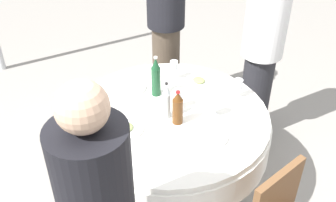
# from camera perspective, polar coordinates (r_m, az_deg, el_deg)

# --- Properties ---
(ground_plane) EXTENTS (10.00, 10.00, 0.00)m
(ground_plane) POSITION_cam_1_polar(r_m,az_deg,el_deg) (3.22, 0.00, -12.40)
(ground_plane) COLOR gray
(dining_table) EXTENTS (1.43, 1.43, 0.74)m
(dining_table) POSITION_cam_1_polar(r_m,az_deg,el_deg) (2.81, 0.00, -4.21)
(dining_table) COLOR white
(dining_table) RESTS_ON ground_plane
(bottle_dark_green_north) EXTENTS (0.07, 0.07, 0.31)m
(bottle_dark_green_north) POSITION_cam_1_polar(r_m,az_deg,el_deg) (2.83, -1.76, 3.45)
(bottle_dark_green_north) COLOR #194728
(bottle_dark_green_north) RESTS_ON dining_table
(bottle_brown_front) EXTENTS (0.07, 0.07, 0.25)m
(bottle_brown_front) POSITION_cam_1_polar(r_m,az_deg,el_deg) (2.57, 1.41, -1.06)
(bottle_brown_front) COLOR #593314
(bottle_brown_front) RESTS_ON dining_table
(bottle_clear_inner) EXTENTS (0.06, 0.06, 0.27)m
(bottle_clear_inner) POSITION_cam_1_polar(r_m,az_deg,el_deg) (2.62, -0.22, -0.05)
(bottle_clear_inner) COLOR silver
(bottle_clear_inner) RESTS_ON dining_table
(wine_glass_east) EXTENTS (0.07, 0.07, 0.15)m
(wine_glass_east) POSITION_cam_1_polar(r_m,az_deg,el_deg) (2.87, 10.16, 2.27)
(wine_glass_east) COLOR white
(wine_glass_east) RESTS_ON dining_table
(wine_glass_south) EXTENTS (0.06, 0.06, 0.15)m
(wine_glass_south) POSITION_cam_1_polar(r_m,az_deg,el_deg) (2.72, 1.44, 0.79)
(wine_glass_south) COLOR white
(wine_glass_south) RESTS_ON dining_table
(wine_glass_outer) EXTENTS (0.07, 0.07, 0.14)m
(wine_glass_outer) POSITION_cam_1_polar(r_m,az_deg,el_deg) (2.67, 6.71, -0.38)
(wine_glass_outer) COLOR white
(wine_glass_outer) RESTS_ON dining_table
(wine_glass_left) EXTENTS (0.06, 0.06, 0.16)m
(wine_glass_left) POSITION_cam_1_polar(r_m,az_deg,el_deg) (3.04, 0.87, 5.06)
(wine_glass_left) COLOR white
(wine_glass_left) RESTS_ON dining_table
(plate_west) EXTENTS (0.20, 0.20, 0.02)m
(plate_west) POSITION_cam_1_polar(r_m,az_deg,el_deg) (2.52, 6.39, -5.25)
(plate_west) COLOR white
(plate_west) RESTS_ON dining_table
(plate_mid) EXTENTS (0.23, 0.23, 0.04)m
(plate_mid) POSITION_cam_1_polar(r_m,az_deg,el_deg) (2.58, -6.09, -3.99)
(plate_mid) COLOR white
(plate_mid) RESTS_ON dining_table
(plate_rear) EXTENTS (0.23, 0.23, 0.04)m
(plate_rear) POSITION_cam_1_polar(r_m,az_deg,el_deg) (3.05, 4.51, 2.82)
(plate_rear) COLOR white
(plate_rear) RESTS_ON dining_table
(plate_right) EXTENTS (0.25, 0.25, 0.02)m
(plate_right) POSITION_cam_1_polar(r_m,az_deg,el_deg) (2.99, -5.58, 1.99)
(plate_right) COLOR white
(plate_right) RESTS_ON dining_table
(fork_front) EXTENTS (0.09, 0.17, 0.00)m
(fork_front) POSITION_cam_1_polar(r_m,az_deg,el_deg) (2.33, -4.59, -9.40)
(fork_front) COLOR silver
(fork_front) RESTS_ON dining_table
(fork_inner) EXTENTS (0.11, 0.16, 0.00)m
(fork_inner) POSITION_cam_1_polar(r_m,az_deg,el_deg) (2.61, 11.61, -4.40)
(fork_inner) COLOR silver
(fork_inner) RESTS_ON dining_table
(spoon_east) EXTENTS (0.16, 0.12, 0.00)m
(spoon_east) POSITION_cam_1_polar(r_m,az_deg,el_deg) (2.78, -11.74, -1.62)
(spoon_east) COLOR silver
(spoon_east) RESTS_ON dining_table
(person_north) EXTENTS (0.34, 0.34, 1.67)m
(person_north) POSITION_cam_1_polar(r_m,az_deg,el_deg) (3.62, -0.30, 10.70)
(person_north) COLOR #4C3F33
(person_north) RESTS_ON ground_plane
(person_inner) EXTENTS (0.34, 0.34, 1.58)m
(person_inner) POSITION_cam_1_polar(r_m,az_deg,el_deg) (3.37, 13.44, 6.70)
(person_inner) COLOR #26262B
(person_inner) RESTS_ON ground_plane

